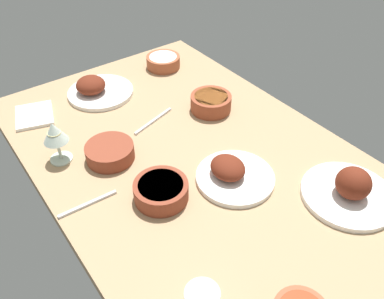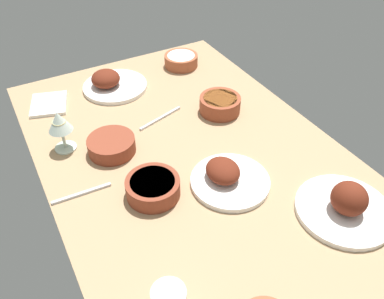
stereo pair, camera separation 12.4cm
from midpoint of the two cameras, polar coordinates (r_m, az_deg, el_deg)
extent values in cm
cube|color=tan|center=(126.85, -2.80, -1.49)|extent=(140.00, 90.00, 4.00)
cylinder|color=white|center=(158.89, -15.27, 7.90)|extent=(24.91, 24.91, 1.60)
ellipsoid|color=#602314|center=(157.12, -16.67, 8.83)|extent=(11.11, 11.00, 6.38)
cylinder|color=white|center=(117.86, 18.79, -6.37)|extent=(26.06, 26.06, 1.60)
ellipsoid|color=#602314|center=(114.24, 19.46, -4.76)|extent=(9.72, 9.43, 9.22)
cylinder|color=white|center=(116.68, 3.22, -4.21)|extent=(23.26, 23.26, 1.60)
ellipsoid|color=#602314|center=(114.59, 2.11, -2.78)|extent=(10.98, 9.59, 5.79)
cylinder|color=#A35133|center=(171.99, -6.29, 12.42)|extent=(14.12, 14.12, 4.99)
cylinder|color=white|center=(171.07, -6.34, 13.01)|extent=(11.58, 11.58, 1.00)
cylinder|color=brown|center=(126.45, -14.55, -0.49)|extent=(15.16, 15.16, 4.93)
cylinder|color=#D6BC70|center=(125.21, -14.70, 0.19)|extent=(12.43, 12.43, 1.00)
cylinder|color=brown|center=(111.16, -7.71, -6.10)|extent=(15.42, 15.42, 5.29)
cylinder|color=#DBCC7A|center=(109.62, -7.81, -5.33)|extent=(12.65, 12.65, 1.00)
cylinder|color=brown|center=(143.54, 0.26, 6.68)|extent=(14.77, 14.77, 5.78)
cylinder|color=brown|center=(142.22, 0.26, 7.48)|extent=(12.11, 12.11, 1.00)
cylinder|color=silver|center=(132.16, -20.92, -1.35)|extent=(7.00, 7.00, 0.50)
cylinder|color=silver|center=(129.86, -21.30, -0.12)|extent=(1.00, 1.00, 7.00)
cone|color=silver|center=(125.88, -22.03, 2.22)|extent=(7.60, 7.60, 6.50)
cylinder|color=beige|center=(126.71, -21.87, 1.70)|extent=(4.18, 4.18, 2.80)
cube|color=white|center=(154.25, -23.99, 4.43)|extent=(18.04, 16.45, 1.20)
cube|color=silver|center=(115.23, -17.82, -7.72)|extent=(1.69, 17.11, 0.80)
cube|color=silver|center=(140.10, -8.14, 4.02)|extent=(6.20, 18.25, 0.80)
camera|label=1|loc=(0.06, -92.87, -2.44)|focal=36.91mm
camera|label=2|loc=(0.06, 87.13, 2.44)|focal=36.91mm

